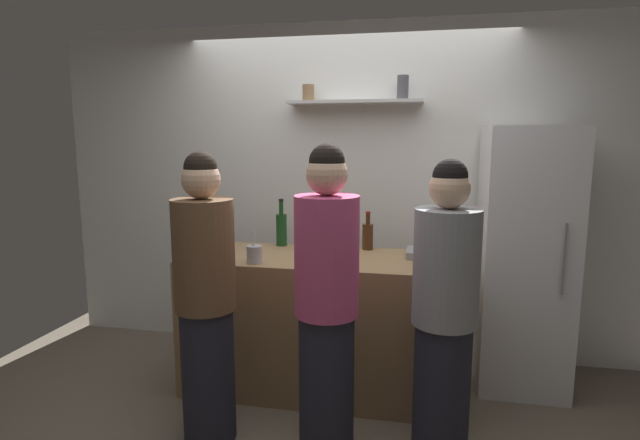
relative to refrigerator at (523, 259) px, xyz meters
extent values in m
plane|color=#726656|center=(-1.29, -0.85, -0.90)|extent=(5.28, 5.28, 0.00)
cube|color=white|center=(-1.29, 0.40, 0.40)|extent=(4.80, 0.10, 2.60)
cube|color=silver|center=(-1.22, 0.24, 1.09)|extent=(1.01, 0.22, 0.02)
cylinder|color=olive|center=(-1.57, 0.24, 1.16)|extent=(0.09, 0.09, 0.12)
cylinder|color=#4C4C51|center=(-0.86, 0.24, 1.19)|extent=(0.08, 0.08, 0.17)
cube|color=white|center=(0.00, 0.00, 0.00)|extent=(0.58, 0.65, 1.80)
cylinder|color=#99999E|center=(0.16, -0.34, 0.09)|extent=(0.02, 0.02, 0.45)
cube|color=#9E7A51|center=(-1.36, -0.35, -0.43)|extent=(1.82, 0.71, 0.93)
cube|color=gray|center=(-0.62, -0.23, 0.06)|extent=(0.34, 0.24, 0.05)
cylinder|color=#B2B2B7|center=(-1.74, -0.61, 0.09)|extent=(0.10, 0.10, 0.11)
cylinder|color=silver|center=(-1.75, -0.61, 0.16)|extent=(0.01, 0.02, 0.19)
cylinder|color=silver|center=(-1.74, -0.60, 0.16)|extent=(0.03, 0.03, 0.18)
cylinder|color=silver|center=(-1.74, -0.61, 0.16)|extent=(0.01, 0.01, 0.18)
cylinder|color=silver|center=(-1.75, -0.59, 0.16)|extent=(0.01, 0.01, 0.19)
cylinder|color=#472814|center=(-1.07, -0.07, 0.13)|extent=(0.08, 0.08, 0.18)
cylinder|color=#472814|center=(-1.07, -0.07, 0.26)|extent=(0.03, 0.03, 0.08)
cylinder|color=maroon|center=(-1.07, -0.07, 0.30)|extent=(0.04, 0.04, 0.02)
cylinder|color=#19471E|center=(-1.71, -0.06, 0.15)|extent=(0.08, 0.08, 0.23)
cylinder|color=#19471E|center=(-1.71, -0.06, 0.32)|extent=(0.03, 0.03, 0.10)
cylinder|color=black|center=(-1.71, -0.06, 0.38)|extent=(0.04, 0.04, 0.02)
cylinder|color=#B2BFB2|center=(-1.99, -0.46, 0.14)|extent=(0.07, 0.07, 0.21)
cylinder|color=#B2BFB2|center=(-1.99, -0.46, 0.29)|extent=(0.03, 0.03, 0.10)
cylinder|color=#333333|center=(-1.99, -0.46, 0.34)|extent=(0.03, 0.03, 0.02)
cylinder|color=black|center=(-0.53, -0.60, 0.13)|extent=(0.07, 0.07, 0.18)
cylinder|color=black|center=(-0.53, -0.60, 0.27)|extent=(0.03, 0.03, 0.10)
cylinder|color=gold|center=(-0.53, -0.60, 0.32)|extent=(0.03, 0.03, 0.02)
cylinder|color=silver|center=(-1.23, -0.54, 0.13)|extent=(0.09, 0.09, 0.20)
cylinder|color=silver|center=(-1.23, -0.54, 0.25)|extent=(0.05, 0.05, 0.02)
cylinder|color=yellow|center=(-1.23, -0.54, 0.27)|extent=(0.06, 0.06, 0.02)
cylinder|color=#262633|center=(-0.57, -1.00, -0.52)|extent=(0.30, 0.30, 0.76)
cylinder|color=gray|center=(-0.57, -1.00, 0.17)|extent=(0.34, 0.34, 0.60)
sphere|color=#D8AD8C|center=(-0.57, -1.00, 0.57)|extent=(0.21, 0.21, 0.21)
sphere|color=black|center=(-0.57, -1.00, 0.64)|extent=(0.18, 0.18, 0.18)
cylinder|color=#262633|center=(-1.18, -1.08, -0.50)|extent=(0.30, 0.30, 0.80)
cylinder|color=#D14C7F|center=(-1.18, -1.08, 0.22)|extent=(0.34, 0.34, 0.63)
sphere|color=#D8AD8C|center=(-1.18, -1.08, 0.64)|extent=(0.22, 0.22, 0.22)
sphere|color=black|center=(-1.18, -1.08, 0.71)|extent=(0.18, 0.18, 0.18)
cylinder|color=#262633|center=(-1.87, -1.07, -0.51)|extent=(0.30, 0.30, 0.78)
cylinder|color=brown|center=(-1.87, -1.07, 0.19)|extent=(0.34, 0.34, 0.62)
sphere|color=#D8AD8C|center=(-1.87, -1.07, 0.60)|extent=(0.21, 0.21, 0.21)
sphere|color=black|center=(-1.87, -1.07, 0.67)|extent=(0.18, 0.18, 0.18)
camera|label=1|loc=(-0.71, -3.58, 0.82)|focal=28.17mm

